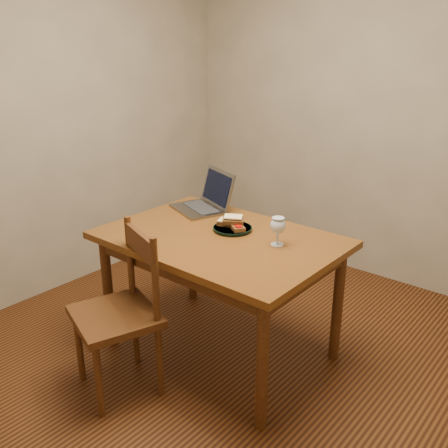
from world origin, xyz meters
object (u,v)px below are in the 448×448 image
Objects in this scene: table at (220,250)px; milk_glass at (278,231)px; chair at (119,305)px; laptop at (207,199)px; plate at (233,229)px.

table is 8.22× the size of milk_glass.
chair is (-0.18, -0.59, -0.16)m from table.
table is 0.64m from chair.
milk_glass is 0.37× the size of laptop.
laptop is (-0.20, 0.91, 0.31)m from chair.
table is at bearing 92.19° from chair.
laptop is at bearing 140.05° from table.
chair reaches higher than plate.
milk_glass is (0.32, 0.10, 0.16)m from table.
laptop is at bearing 162.58° from milk_glass.
plate is at bearing 95.10° from chair.
milk_glass reaches higher than chair.
table is 3.01× the size of laptop.
chair is at bearing -107.26° from table.
plate is at bearing -7.20° from laptop.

